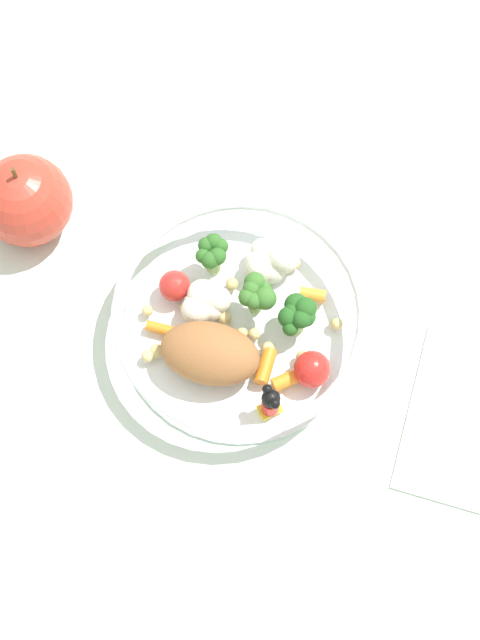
{
  "coord_description": "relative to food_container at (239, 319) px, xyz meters",
  "views": [
    {
      "loc": [
        -0.18,
        0.25,
        0.75
      ],
      "look_at": [
        -0.01,
        0.01,
        0.03
      ],
      "focal_mm": 53.09,
      "sensor_mm": 36.0,
      "label": 1
    }
  ],
  "objects": [
    {
      "name": "ground_plane",
      "position": [
        0.01,
        -0.01,
        -0.03
      ],
      "size": [
        2.4,
        2.4,
        0.0
      ],
      "primitive_type": "plane",
      "color": "silver"
    },
    {
      "name": "food_container",
      "position": [
        0.0,
        0.0,
        0.0
      ],
      "size": [
        0.21,
        0.21,
        0.05
      ],
      "color": "white",
      "rests_on": "ground_plane"
    },
    {
      "name": "loose_apple",
      "position": [
        0.21,
        0.02,
        0.01
      ],
      "size": [
        0.08,
        0.08,
        0.09
      ],
      "color": "#BC3828",
      "rests_on": "ground_plane"
    },
    {
      "name": "folded_napkin",
      "position": [
        -0.21,
        -0.04,
        -0.02
      ],
      "size": [
        0.15,
        0.17,
        0.01
      ],
      "primitive_type": "cube",
      "rotation": [
        0.0,
        0.0,
        0.32
      ],
      "color": "white",
      "rests_on": "ground_plane"
    }
  ]
}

